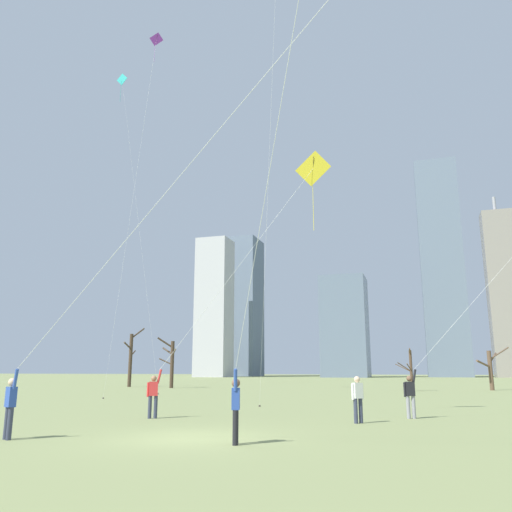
{
  "coord_description": "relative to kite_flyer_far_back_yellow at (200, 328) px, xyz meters",
  "views": [
    {
      "loc": [
        6.16,
        -13.74,
        1.84
      ],
      "look_at": [
        0.0,
        6.0,
        6.42
      ],
      "focal_mm": 36.16,
      "sensor_mm": 36.0,
      "label": 1
    }
  ],
  "objects": [
    {
      "name": "kite_flyer_midfield_right_white",
      "position": [
        9.07,
        2.71,
        -1.32
      ],
      "size": [
        8.97,
        4.34,
        11.11
      ],
      "color": "gray",
      "rests_on": "ground"
    },
    {
      "name": "skyline_mid_tower_right",
      "position": [
        -9.46,
        114.84,
        9.29
      ],
      "size": [
        11.44,
        11.51,
        25.56
      ],
      "color": "slate",
      "rests_on": "ground"
    },
    {
      "name": "bare_tree_rightmost",
      "position": [
        14.66,
        33.69,
        -1.47
      ],
      "size": [
        3.18,
        3.08,
        3.95
      ],
      "color": "brown",
      "rests_on": "ground"
    },
    {
      "name": "bare_tree_far_right_edge",
      "position": [
        7.61,
        29.55,
        -1.58
      ],
      "size": [
        1.52,
        2.18,
        3.73
      ],
      "color": "#4C3828",
      "rests_on": "ground"
    },
    {
      "name": "skyline_wide_slab",
      "position": [
        -43.16,
        108.39,
        14.88
      ],
      "size": [
        8.51,
        7.87,
        36.73
      ],
      "color": "#B2B2B7",
      "rests_on": "ground"
    },
    {
      "name": "kite_flyer_far_back_yellow",
      "position": [
        0.0,
        0.0,
        0.0
      ],
      "size": [
        7.07,
        3.07,
        11.43
      ],
      "color": "#33384C",
      "rests_on": "ground"
    },
    {
      "name": "skyline_squat_block",
      "position": [
        29.64,
        121.5,
        17.46
      ],
      "size": [
        7.37,
        5.9,
        46.01
      ],
      "color": "gray",
      "rests_on": "ground"
    },
    {
      "name": "kite_flyer_midfield_left_pink",
      "position": [
        5.35,
        -8.77,
        1.47
      ],
      "size": [
        6.41,
        10.18,
        18.09
      ],
      "color": "black",
      "rests_on": "ground"
    },
    {
      "name": "kite_flyer_midfield_center_blue",
      "position": [
        0.84,
        -8.26,
        0.28
      ],
      "size": [
        13.13,
        3.71,
        12.7
      ],
      "color": "#33384C",
      "rests_on": "ground"
    },
    {
      "name": "bare_tree_right_of_center",
      "position": [
        -22.48,
        32.53,
        -0.3
      ],
      "size": [
        1.65,
        2.82,
        6.58
      ],
      "color": "#423326",
      "rests_on": "ground"
    },
    {
      "name": "bystander_strolling_midfield",
      "position": [
        6.26,
        -0.23,
        -2.58
      ],
      "size": [
        0.39,
        0.38,
        1.62
      ],
      "color": "#33384C",
      "rests_on": "ground"
    },
    {
      "name": "ground_plane",
      "position": [
        2.3,
        -5.68,
        -3.49
      ],
      "size": [
        400.0,
        400.0,
        0.0
      ],
      "primitive_type": "plane",
      "color": "#848E56"
    },
    {
      "name": "skyline_tall_tower",
      "position": [
        15.78,
        125.92,
        25.72
      ],
      "size": [
        10.89,
        9.6,
        58.42
      ],
      "color": "slate",
      "rests_on": "ground"
    },
    {
      "name": "distant_kite_drifting_left_teal",
      "position": [
        -15.8,
        17.84,
        22.6
      ],
      "size": [
        5.95,
        0.68,
        28.76
      ],
      "color": "teal",
      "rests_on": "ground"
    },
    {
      "name": "distant_kite_drifting_right_purple",
      "position": [
        -10.18,
        12.83,
        21.55
      ],
      "size": [
        1.9,
        2.62,
        28.23
      ],
      "color": "purple",
      "rests_on": "ground"
    },
    {
      "name": "bare_tree_center",
      "position": [
        -16.45,
        30.51,
        -0.74
      ],
      "size": [
        2.21,
        2.35,
        5.2
      ],
      "color": "#423326",
      "rests_on": "ground"
    },
    {
      "name": "skyline_mid_tower_left",
      "position": [
        -42.51,
        129.74,
        17.4
      ],
      "size": [
        10.51,
        11.92,
        41.77
      ],
      "color": "slate",
      "rests_on": "ground"
    }
  ]
}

